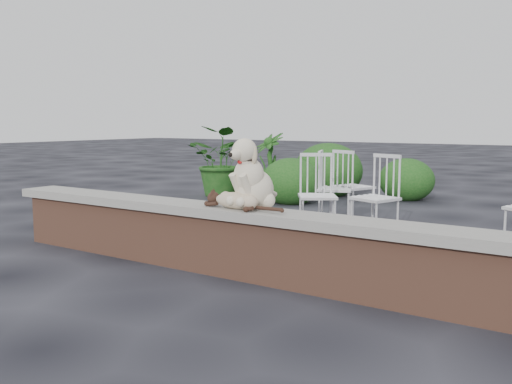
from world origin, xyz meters
The scene contains 12 objects.
ground centered at (0.00, 0.00, 0.00)m, with size 60.00×60.00×0.00m, color black.
brick_wall centered at (0.00, 0.00, 0.25)m, with size 6.00×0.30×0.50m, color brown.
capstone centered at (0.00, 0.00, 0.54)m, with size 6.20×0.40×0.08m, color slate.
dog centered at (-0.26, 0.11, 0.88)m, with size 0.39×0.52×0.60m, color beige, non-canonical shape.
cat centered at (-0.34, -0.04, 0.66)m, with size 0.94×0.23×0.16m, color tan, non-canonical shape.
chair_a centered at (-0.59, 1.89, 0.47)m, with size 0.56×0.56×0.94m, color white, non-canonical shape.
chair_b centered at (0.02, 2.10, 0.47)m, with size 0.56×0.56×0.94m, color white, non-canonical shape.
chair_e centered at (-0.73, 2.64, 0.47)m, with size 0.56×0.56×0.94m, color white, non-canonical shape.
chair_c centered at (-0.63, 2.98, 0.47)m, with size 0.56×0.56×0.94m, color white, non-canonical shape.
potted_plant_a centered at (-3.56, 4.01, 0.62)m, with size 1.11×0.96×1.23m, color #144313.
potted_plant_b centered at (-2.93, 4.54, 0.56)m, with size 0.62×0.62×1.11m, color #144313.
shrubbery centered at (-1.79, 4.88, 0.39)m, with size 2.44×2.32×0.98m.
Camera 1 is at (2.33, -3.76, 1.30)m, focal length 39.02 mm.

